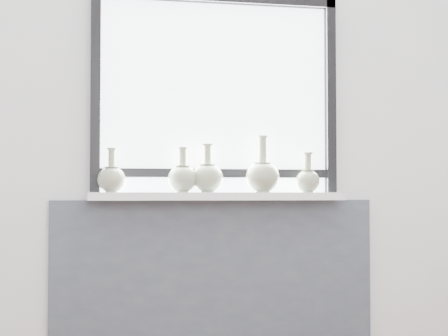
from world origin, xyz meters
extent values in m
cube|color=silver|center=(0.00, 1.81, 1.30)|extent=(3.60, 0.02, 2.60)
cube|color=#454D59|center=(0.00, 1.78, 0.43)|extent=(1.70, 0.03, 0.86)
cube|color=white|center=(0.00, 1.71, 0.88)|extent=(1.32, 0.18, 0.04)
cube|color=black|center=(-0.62, 1.76, 1.43)|extent=(0.05, 0.06, 1.05)
cube|color=black|center=(0.62, 1.76, 1.43)|extent=(0.05, 0.06, 1.05)
cube|color=black|center=(0.00, 1.76, 1.00)|extent=(1.20, 0.05, 0.04)
cube|color=white|center=(0.00, 1.79, 1.40)|extent=(1.20, 0.01, 1.00)
cylinder|color=gray|center=(-0.54, 1.68, 0.90)|extent=(0.06, 0.06, 0.01)
ellipsoid|color=gray|center=(-0.54, 1.68, 0.96)|extent=(0.14, 0.14, 0.13)
cone|color=gray|center=(-0.54, 1.68, 1.01)|extent=(0.08, 0.08, 0.03)
cylinder|color=gray|center=(-0.54, 1.68, 1.06)|extent=(0.03, 0.03, 0.10)
cylinder|color=gray|center=(-0.54, 1.68, 1.12)|extent=(0.05, 0.05, 0.01)
cylinder|color=gray|center=(-0.18, 1.71, 0.90)|extent=(0.07, 0.07, 0.01)
ellipsoid|color=gray|center=(-0.18, 1.71, 0.97)|extent=(0.15, 0.15, 0.14)
cone|color=gray|center=(-0.18, 1.71, 1.02)|extent=(0.08, 0.08, 0.03)
cylinder|color=gray|center=(-0.18, 1.71, 1.07)|extent=(0.04, 0.04, 0.10)
cylinder|color=gray|center=(-0.18, 1.71, 1.13)|extent=(0.05, 0.05, 0.01)
cylinder|color=gray|center=(-0.06, 1.72, 0.90)|extent=(0.07, 0.07, 0.01)
ellipsoid|color=gray|center=(-0.06, 1.72, 0.97)|extent=(0.16, 0.16, 0.15)
cone|color=gray|center=(-0.06, 1.72, 1.03)|extent=(0.09, 0.09, 0.03)
cylinder|color=gray|center=(-0.06, 1.72, 1.08)|extent=(0.04, 0.04, 0.11)
cylinder|color=gray|center=(-0.06, 1.72, 1.14)|extent=(0.06, 0.06, 0.01)
cylinder|color=gray|center=(0.23, 1.69, 0.90)|extent=(0.08, 0.08, 0.01)
ellipsoid|color=gray|center=(0.23, 1.69, 0.98)|extent=(0.17, 0.17, 0.16)
cone|color=gray|center=(0.23, 1.69, 1.04)|extent=(0.10, 0.10, 0.03)
cylinder|color=gray|center=(0.23, 1.69, 1.11)|extent=(0.04, 0.04, 0.15)
cylinder|color=gray|center=(0.23, 1.69, 1.19)|extent=(0.06, 0.06, 0.01)
cylinder|color=gray|center=(0.47, 1.69, 0.90)|extent=(0.06, 0.06, 0.01)
ellipsoid|color=gray|center=(0.47, 1.69, 0.96)|extent=(0.13, 0.13, 0.12)
cone|color=gray|center=(0.47, 1.69, 1.00)|extent=(0.07, 0.07, 0.03)
cylinder|color=gray|center=(0.47, 1.69, 1.05)|extent=(0.04, 0.04, 0.10)
cylinder|color=gray|center=(0.47, 1.69, 1.10)|extent=(0.06, 0.06, 0.01)
camera|label=1|loc=(-0.63, -1.76, 0.89)|focal=55.00mm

